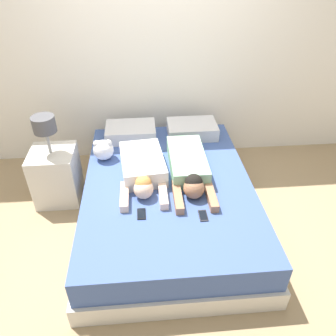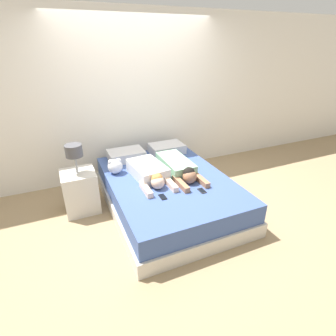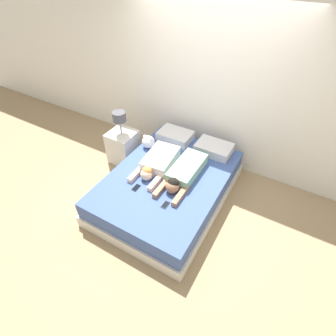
% 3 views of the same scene
% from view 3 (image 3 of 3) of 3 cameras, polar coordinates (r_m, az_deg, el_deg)
% --- Properties ---
extents(ground_plane, '(12.00, 12.00, 0.00)m').
position_cam_3_polar(ground_plane, '(4.08, 0.00, -6.31)').
color(ground_plane, '#9E8460').
extents(wall_back, '(12.00, 0.06, 2.60)m').
position_cam_3_polar(wall_back, '(4.23, 8.87, 17.02)').
color(wall_back, white).
rests_on(wall_back, ground_plane).
extents(bed, '(1.60, 2.19, 0.45)m').
position_cam_3_polar(bed, '(3.92, 0.00, -4.14)').
color(bed, beige).
rests_on(bed, ground_plane).
extents(pillow_head_left, '(0.55, 0.38, 0.15)m').
position_cam_3_polar(pillow_head_left, '(4.42, 1.61, 7.02)').
color(pillow_head_left, silver).
rests_on(pillow_head_left, bed).
extents(pillow_head_right, '(0.55, 0.38, 0.15)m').
position_cam_3_polar(pillow_head_right, '(4.20, 9.94, 4.23)').
color(pillow_head_right, silver).
rests_on(pillow_head_right, bed).
extents(person_left, '(0.45, 0.90, 0.20)m').
position_cam_3_polar(person_left, '(3.85, -2.26, 1.22)').
color(person_left, silver).
rests_on(person_left, bed).
extents(person_right, '(0.36, 1.01, 0.21)m').
position_cam_3_polar(person_right, '(3.68, 3.39, -1.09)').
color(person_right, '#8CBF99').
rests_on(person_right, bed).
extents(cell_phone_left, '(0.07, 0.13, 0.01)m').
position_cam_3_polar(cell_phone_left, '(3.61, -6.95, -4.26)').
color(cell_phone_left, black).
rests_on(cell_phone_left, bed).
extents(cell_phone_right, '(0.07, 0.13, 0.01)m').
position_cam_3_polar(cell_phone_right, '(3.38, -0.58, -8.01)').
color(cell_phone_right, '#2D2D33').
rests_on(cell_phone_right, bed).
extents(plush_toy, '(0.21, 0.21, 0.22)m').
position_cam_3_polar(plush_toy, '(4.23, -4.31, 5.74)').
color(plush_toy, white).
rests_on(plush_toy, bed).
extents(nightstand, '(0.44, 0.44, 0.96)m').
position_cam_3_polar(nightstand, '(4.60, -9.72, 4.95)').
color(nightstand, beige).
rests_on(nightstand, ground_plane).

